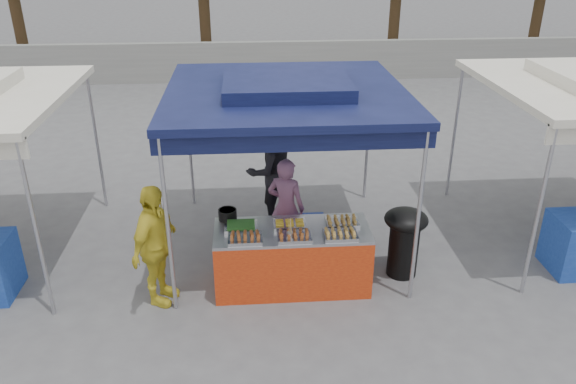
{
  "coord_description": "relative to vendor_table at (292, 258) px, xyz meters",
  "views": [
    {
      "loc": [
        -0.52,
        -6.36,
        4.36
      ],
      "look_at": [
        0.0,
        0.6,
        1.05
      ],
      "focal_mm": 35.0,
      "sensor_mm": 36.0,
      "label": 1
    }
  ],
  "objects": [
    {
      "name": "food_tray_fr",
      "position": [
        0.59,
        -0.24,
        0.46
      ],
      "size": [
        0.42,
        0.3,
        0.07
      ],
      "color": "#B8B8BD",
      "rests_on": "vendor_table"
    },
    {
      "name": "vendor_table",
      "position": [
        0.0,
        0.0,
        0.0
      ],
      "size": [
        2.0,
        0.8,
        0.85
      ],
      "color": "#B23010",
      "rests_on": "ground_plane"
    },
    {
      "name": "food_tray_fl",
      "position": [
        -0.6,
        -0.24,
        0.46
      ],
      "size": [
        0.42,
        0.3,
        0.07
      ],
      "color": "#B8B8BD",
      "rests_on": "vendor_table"
    },
    {
      "name": "helper_man",
      "position": [
        -0.2,
        1.94,
        0.41
      ],
      "size": [
        1.02,
        0.94,
        1.68
      ],
      "primitive_type": "imported",
      "rotation": [
        0.0,
        0.0,
        3.62
      ],
      "color": "black",
      "rests_on": "ground_plane"
    },
    {
      "name": "cooking_pot",
      "position": [
        -0.83,
        0.34,
        0.5
      ],
      "size": [
        0.24,
        0.24,
        0.14
      ],
      "primitive_type": "cylinder",
      "color": "black",
      "rests_on": "vendor_table"
    },
    {
      "name": "skewer_cup",
      "position": [
        -0.05,
        -0.26,
        0.48
      ],
      "size": [
        0.08,
        0.08,
        0.1
      ],
      "primitive_type": "cylinder",
      "color": "#ADACB3",
      "rests_on": "vendor_table"
    },
    {
      "name": "food_tray_br",
      "position": [
        0.66,
        0.09,
        0.46
      ],
      "size": [
        0.42,
        0.3,
        0.07
      ],
      "color": "#B8B8BD",
      "rests_on": "vendor_table"
    },
    {
      "name": "ground_plane",
      "position": [
        0.0,
        0.1,
        -0.43
      ],
      "size": [
        80.0,
        80.0,
        0.0
      ],
      "primitive_type": "plane",
      "color": "#535355"
    },
    {
      "name": "food_tray_bm",
      "position": [
        -0.03,
        0.08,
        0.46
      ],
      "size": [
        0.42,
        0.3,
        0.07
      ],
      "color": "#B8B8BD",
      "rests_on": "vendor_table"
    },
    {
      "name": "crate_left",
      "position": [
        -0.3,
        0.65,
        -0.28
      ],
      "size": [
        0.49,
        0.35,
        0.3
      ],
      "primitive_type": "cube",
      "color": "navy",
      "rests_on": "ground_plane"
    },
    {
      "name": "crate_stacked",
      "position": [
        0.27,
        0.69,
        0.05
      ],
      "size": [
        0.51,
        0.36,
        0.31
      ],
      "primitive_type": "cube",
      "color": "navy",
      "rests_on": "crate_right"
    },
    {
      "name": "crate_right",
      "position": [
        0.27,
        0.69,
        -0.26
      ],
      "size": [
        0.54,
        0.38,
        0.32
      ],
      "primitive_type": "cube",
      "color": "navy",
      "rests_on": "ground_plane"
    },
    {
      "name": "wok_burner",
      "position": [
        1.53,
        0.16,
        0.16
      ],
      "size": [
        0.59,
        0.59,
        0.99
      ],
      "rotation": [
        0.0,
        0.0,
        0.19
      ],
      "color": "black",
      "rests_on": "ground_plane"
    },
    {
      "name": "food_tray_bl",
      "position": [
        -0.65,
        0.07,
        0.46
      ],
      "size": [
        0.42,
        0.3,
        0.07
      ],
      "color": "#B8B8BD",
      "rests_on": "vendor_table"
    },
    {
      "name": "food_tray_fm",
      "position": [
        0.01,
        -0.24,
        0.46
      ],
      "size": [
        0.42,
        0.3,
        0.07
      ],
      "color": "#B8B8BD",
      "rests_on": "vendor_table"
    },
    {
      "name": "main_canopy",
      "position": [
        0.0,
        1.07,
        1.94
      ],
      "size": [
        3.2,
        3.2,
        2.57
      ],
      "color": "#ADACB3",
      "rests_on": "ground_plane"
    },
    {
      "name": "back_wall",
      "position": [
        0.0,
        11.1,
        0.17
      ],
      "size": [
        40.0,
        0.25,
        1.2
      ],
      "primitive_type": "cube",
      "color": "slate",
      "rests_on": "ground_plane"
    },
    {
      "name": "customer_person",
      "position": [
        -1.71,
        -0.21,
        0.38
      ],
      "size": [
        0.71,
        1.02,
        1.61
      ],
      "primitive_type": "imported",
      "rotation": [
        0.0,
        0.0,
        1.2
      ],
      "color": "gold",
      "rests_on": "ground_plane"
    },
    {
      "name": "vendor_woman",
      "position": [
        -0.02,
        0.82,
        0.32
      ],
      "size": [
        0.64,
        0.55,
        1.49
      ],
      "primitive_type": "imported",
      "rotation": [
        0.0,
        0.0,
        2.72
      ],
      "color": "#7E5071",
      "rests_on": "ground_plane"
    }
  ]
}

